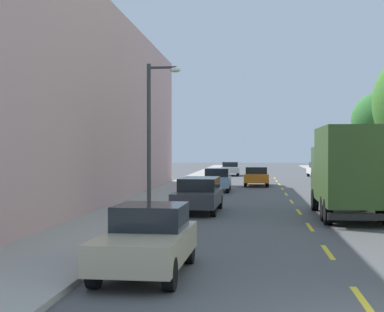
% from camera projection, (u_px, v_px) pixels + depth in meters
% --- Properties ---
extents(ground_plane, '(160.00, 160.00, 0.00)m').
position_uv_depth(ground_plane, '(284.00, 191.00, 38.22)').
color(ground_plane, '#4C4C4F').
extents(sidewalk_left, '(3.20, 120.00, 0.14)m').
position_uv_depth(sidewalk_left, '(174.00, 191.00, 36.99)').
color(sidewalk_left, '#A39E93').
rests_on(sidewalk_left, ground_plane).
extents(lane_centerline_dashes, '(0.14, 47.20, 0.01)m').
position_uv_depth(lane_centerline_dashes, '(289.00, 198.00, 32.75)').
color(lane_centerline_dashes, yellow).
rests_on(lane_centerline_dashes, ground_plane).
extents(apartment_block_opposite, '(10.00, 36.00, 9.77)m').
position_uv_depth(apartment_block_opposite, '(27.00, 108.00, 29.69)').
color(apartment_block_opposite, '#CC9E9E').
rests_on(apartment_block_opposite, ground_plane).
extents(street_tree_farthest, '(3.79, 3.79, 6.46)m').
position_uv_depth(street_tree_farthest, '(380.00, 120.00, 38.21)').
color(street_tree_farthest, '#47331E').
rests_on(street_tree_farthest, sidewalk_right).
extents(street_lamp, '(1.35, 0.28, 5.99)m').
position_uv_depth(street_lamp, '(153.00, 127.00, 22.61)').
color(street_lamp, '#38383D').
rests_on(street_lamp, sidewalk_left).
extents(delivery_box_truck, '(2.46, 7.11, 3.62)m').
position_uv_depth(delivery_box_truck, '(349.00, 168.00, 22.85)').
color(delivery_box_truck, '#2D471E').
rests_on(delivery_box_truck, ground_plane).
extents(parked_sedan_teal, '(1.92, 4.55, 1.43)m').
position_uv_depth(parked_sedan_teal, '(330.00, 174.00, 47.61)').
color(parked_sedan_teal, '#195B60').
rests_on(parked_sedan_teal, ground_plane).
extents(parked_sedan_silver, '(1.81, 4.50, 1.43)m').
position_uv_depth(parked_sedan_silver, '(230.00, 168.00, 60.38)').
color(parked_sedan_silver, '#B2B5BA').
rests_on(parked_sedan_silver, ground_plane).
extents(parked_wagon_white, '(1.96, 4.75, 1.50)m').
position_uv_depth(parked_wagon_white, '(319.00, 169.00, 56.60)').
color(parked_wagon_white, silver).
rests_on(parked_wagon_white, ground_plane).
extents(parked_hatchback_sky, '(1.76, 4.01, 1.50)m').
position_uv_depth(parked_hatchback_sky, '(217.00, 180.00, 37.67)').
color(parked_hatchback_sky, '#7A9EC6').
rests_on(parked_hatchback_sky, ground_plane).
extents(parked_hatchback_champagne, '(1.83, 4.04, 1.50)m').
position_uv_depth(parked_hatchback_champagne, '(147.00, 240.00, 12.68)').
color(parked_hatchback_champagne, tan).
rests_on(parked_hatchback_champagne, ground_plane).
extents(parked_wagon_charcoal, '(1.94, 4.74, 1.50)m').
position_uv_depth(parked_wagon_charcoal, '(199.00, 194.00, 25.23)').
color(parked_wagon_charcoal, '#333338').
rests_on(parked_wagon_charcoal, ground_plane).
extents(moving_orange_sedan, '(1.80, 4.50, 1.43)m').
position_uv_depth(moving_orange_sedan, '(256.00, 176.00, 43.38)').
color(moving_orange_sedan, orange).
rests_on(moving_orange_sedan, ground_plane).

